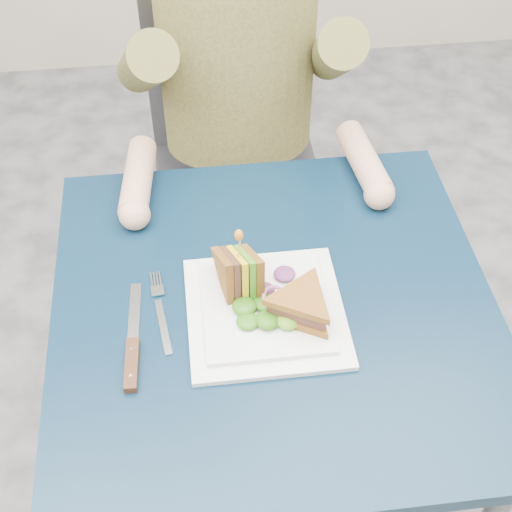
{
  "coord_description": "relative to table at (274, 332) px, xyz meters",
  "views": [
    {
      "loc": [
        -0.12,
        -0.76,
        1.66
      ],
      "look_at": [
        -0.03,
        0.03,
        0.82
      ],
      "focal_mm": 50.0,
      "sensor_mm": 36.0,
      "label": 1
    }
  ],
  "objects": [
    {
      "name": "fork",
      "position": [
        -0.19,
        -0.0,
        0.08
      ],
      "size": [
        0.03,
        0.18,
        0.01
      ],
      "color": "silver",
      "rests_on": "table"
    },
    {
      "name": "onion_ring",
      "position": [
        -0.0,
        -0.02,
        0.11
      ],
      "size": [
        0.04,
        0.04,
        0.02
      ],
      "primitive_type": "torus",
      "rotation": [
        0.44,
        0.0,
        0.0
      ],
      "color": "#9E4C7A",
      "rests_on": "plate"
    },
    {
      "name": "chair",
      "position": [
        0.0,
        0.71,
        -0.11
      ],
      "size": [
        0.42,
        0.4,
        0.93
      ],
      "color": "#47474C",
      "rests_on": "ground"
    },
    {
      "name": "table",
      "position": [
        0.0,
        0.0,
        0.0
      ],
      "size": [
        0.75,
        0.75,
        0.73
      ],
      "color": "black",
      "rests_on": "ground"
    },
    {
      "name": "sandwich_flat",
      "position": [
        0.04,
        -0.05,
        0.12
      ],
      "size": [
        0.18,
        0.18,
        0.05
      ],
      "color": "brown",
      "rests_on": "plate"
    },
    {
      "name": "toothpick",
      "position": [
        -0.06,
        0.02,
        0.2
      ],
      "size": [
        0.01,
        0.01,
        0.06
      ],
      "primitive_type": "cylinder",
      "rotation": [
        0.14,
        0.07,
        0.0
      ],
      "color": "tan",
      "rests_on": "sandwich_upright"
    },
    {
      "name": "ground",
      "position": [
        0.0,
        0.0,
        -0.65
      ],
      "size": [
        4.0,
        4.0,
        0.0
      ],
      "primitive_type": "plane",
      "color": "#505053",
      "rests_on": "ground"
    },
    {
      "name": "knife",
      "position": [
        -0.24,
        -0.08,
        0.09
      ],
      "size": [
        0.03,
        0.22,
        0.02
      ],
      "color": "silver",
      "rests_on": "table"
    },
    {
      "name": "lettuce_spill",
      "position": [
        -0.01,
        -0.01,
        0.11
      ],
      "size": [
        0.15,
        0.13,
        0.02
      ],
      "primitive_type": null,
      "color": "#337A14",
      "rests_on": "plate"
    },
    {
      "name": "plate",
      "position": [
        -0.02,
        -0.02,
        0.09
      ],
      "size": [
        0.26,
        0.26,
        0.02
      ],
      "color": "white",
      "rests_on": "table"
    },
    {
      "name": "sandwich_upright",
      "position": [
        -0.06,
        0.02,
        0.13
      ],
      "size": [
        0.09,
        0.14,
        0.14
      ],
      "color": "brown",
      "rests_on": "plate"
    },
    {
      "name": "diner",
      "position": [
        -0.0,
        0.6,
        0.26
      ],
      "size": [
        0.54,
        0.59,
        0.74
      ],
      "color": "brown",
      "rests_on": "chair"
    },
    {
      "name": "toothpick_frill",
      "position": [
        -0.06,
        0.02,
        0.23
      ],
      "size": [
        0.01,
        0.01,
        0.02
      ],
      "primitive_type": "ellipsoid",
      "color": "orange",
      "rests_on": "sandwich_upright"
    }
  ]
}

